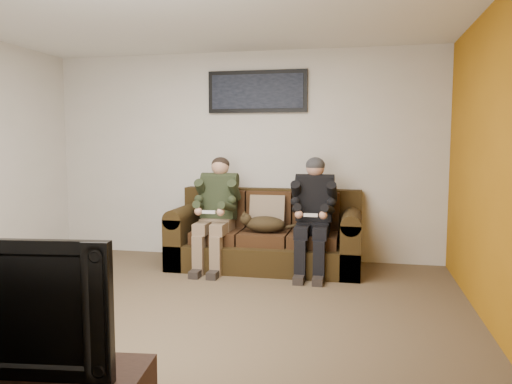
% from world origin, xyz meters
% --- Properties ---
extents(floor, '(5.00, 5.00, 0.00)m').
position_xyz_m(floor, '(0.00, 0.00, 0.00)').
color(floor, brown).
rests_on(floor, ground).
extents(ceiling, '(5.00, 5.00, 0.00)m').
position_xyz_m(ceiling, '(0.00, 0.00, 2.60)').
color(ceiling, silver).
rests_on(ceiling, ground).
extents(wall_back, '(5.00, 0.00, 5.00)m').
position_xyz_m(wall_back, '(0.00, 2.25, 1.30)').
color(wall_back, beige).
rests_on(wall_back, ground).
extents(wall_right, '(0.00, 4.50, 4.50)m').
position_xyz_m(wall_right, '(2.50, 0.00, 1.30)').
color(wall_right, beige).
rests_on(wall_right, ground).
extents(accent_wall_right, '(0.00, 4.50, 4.50)m').
position_xyz_m(accent_wall_right, '(2.49, 0.00, 1.30)').
color(accent_wall_right, '#A96910').
rests_on(accent_wall_right, ground).
extents(sofa, '(2.20, 0.95, 0.90)m').
position_xyz_m(sofa, '(0.39, 1.83, 0.34)').
color(sofa, '#30220E').
rests_on(sofa, ground).
extents(throw_pillow, '(0.42, 0.20, 0.42)m').
position_xyz_m(throw_pillow, '(0.39, 1.87, 0.64)').
color(throw_pillow, '#877159').
rests_on(throw_pillow, sofa).
extents(throw_blanket, '(0.45, 0.22, 0.08)m').
position_xyz_m(throw_blanket, '(-0.27, 2.11, 0.90)').
color(throw_blanket, tan).
rests_on(throw_blanket, sofa).
extents(person_left, '(0.51, 0.87, 1.30)m').
position_xyz_m(person_left, '(-0.17, 1.64, 0.73)').
color(person_left, '#826A51').
rests_on(person_left, sofa).
extents(person_right, '(0.51, 0.86, 1.30)m').
position_xyz_m(person_right, '(0.96, 1.64, 0.73)').
color(person_right, black).
rests_on(person_right, sofa).
extents(cat, '(0.66, 0.26, 0.24)m').
position_xyz_m(cat, '(0.39, 1.62, 0.54)').
color(cat, '#3F2F18').
rests_on(cat, sofa).
extents(framed_poster, '(1.25, 0.05, 0.52)m').
position_xyz_m(framed_poster, '(0.19, 2.22, 2.10)').
color(framed_poster, black).
rests_on(framed_poster, wall_back).
extents(television, '(1.12, 0.28, 0.64)m').
position_xyz_m(television, '(-0.14, -1.95, 0.73)').
color(television, black).
rests_on(television, tv_stand).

